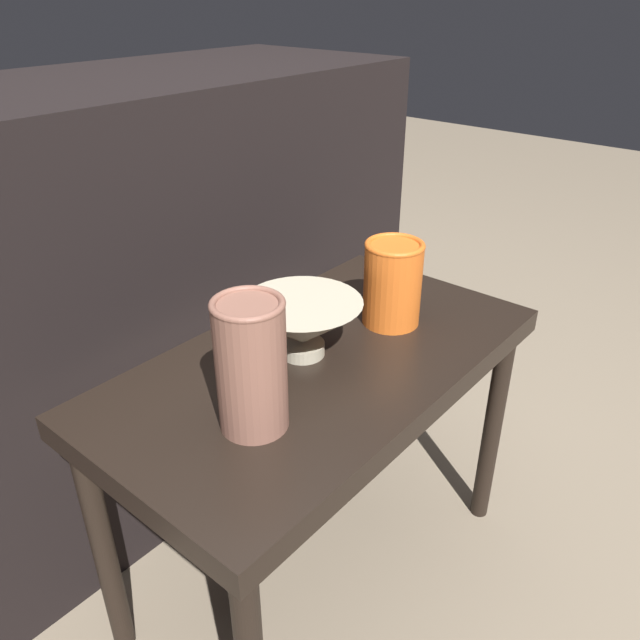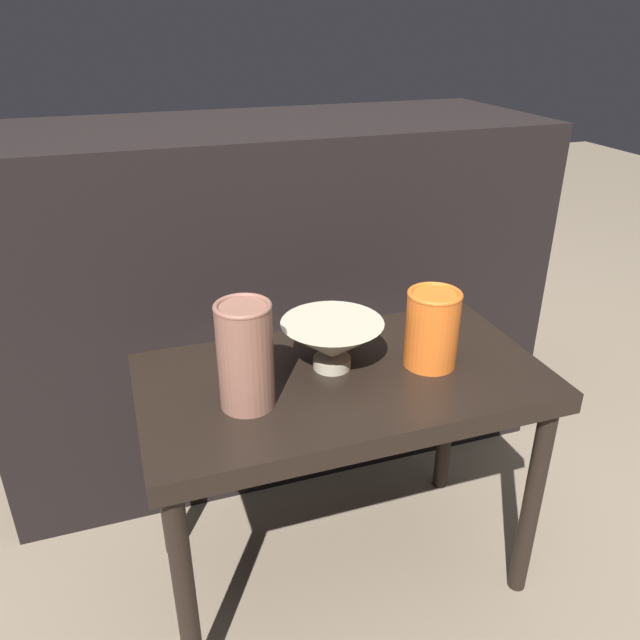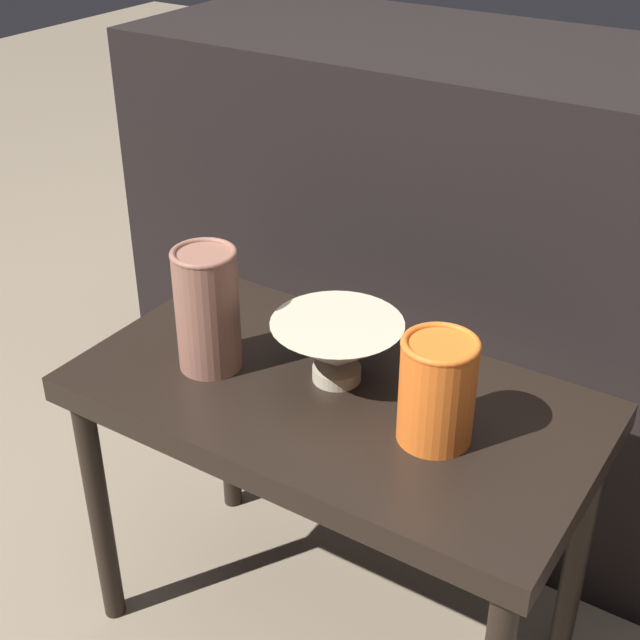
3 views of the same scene
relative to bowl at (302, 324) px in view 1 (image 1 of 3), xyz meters
The scene contains 6 objects.
ground_plane 0.55m from the bowl, 66.40° to the right, with size 8.00×8.00×0.00m, color #7F705B.
table 0.12m from the bowl, 66.40° to the right, with size 0.75×0.41×0.50m.
couch_backdrop 0.53m from the bowl, 88.62° to the left, with size 1.35×0.50×0.87m.
bowl is the anchor object (origin of this frame).
vase_textured_left 0.19m from the bowl, 158.71° to the right, with size 0.10×0.10×0.19m.
vase_colorful_right 0.19m from the bowl, 14.70° to the right, with size 0.10×0.10×0.15m.
Camera 1 is at (-0.65, -0.54, 1.03)m, focal length 35.00 mm.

